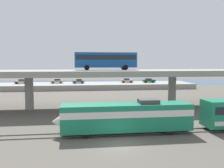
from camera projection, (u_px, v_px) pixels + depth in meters
ground_plane at (120, 145)px, 23.87m from camera, size 260.00×260.00×0.00m
rail_strip_near at (116, 135)px, 27.07m from camera, size 110.00×0.12×0.12m
rail_strip_far at (114, 131)px, 28.56m from camera, size 110.00×0.12×0.12m
train_locomotive at (120, 116)px, 27.70m from camera, size 16.84×3.04×4.18m
highway_overpass at (103, 74)px, 43.03m from camera, size 96.00×10.71×7.23m
transit_bus_on_overpass at (106, 59)px, 44.72m from camera, size 12.00×2.68×3.40m
pier_parking_lot at (95, 86)px, 78.13m from camera, size 66.87×13.35×1.69m
parked_car_0 at (57, 81)px, 77.94m from camera, size 4.21×1.89×1.50m
parked_car_1 at (79, 81)px, 77.46m from camera, size 4.02×1.85×1.50m
parked_car_2 at (149, 80)px, 80.61m from camera, size 4.28×2.00×1.50m
parked_car_3 at (21, 81)px, 76.47m from camera, size 4.42×2.00×1.50m
parked_car_4 at (127, 80)px, 80.57m from camera, size 4.28×1.99×1.50m
harbor_water at (92, 82)px, 100.94m from camera, size 140.00×36.00×0.01m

